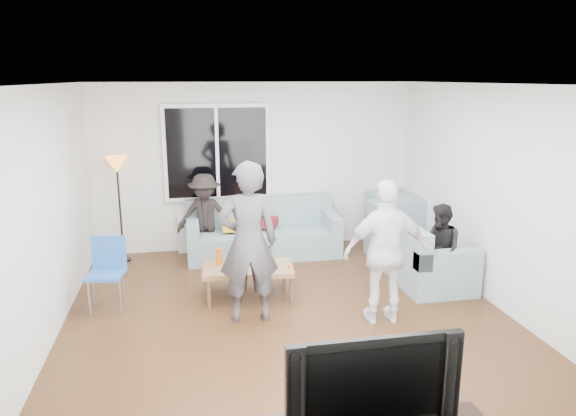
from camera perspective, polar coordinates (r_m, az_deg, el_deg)
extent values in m
cube|color=#56351C|center=(6.17, 0.15, -11.99)|extent=(5.00, 5.50, 0.04)
cube|color=white|center=(5.55, 0.17, 13.34)|extent=(5.00, 5.50, 0.04)
cube|color=silver|center=(8.40, -3.50, 4.45)|extent=(5.00, 0.04, 2.60)
cube|color=silver|center=(3.20, 10.01, -11.76)|extent=(5.00, 0.04, 2.60)
cube|color=silver|center=(5.80, -25.07, -1.13)|extent=(0.04, 5.50, 2.60)
cube|color=silver|center=(6.67, 21.92, 0.99)|extent=(0.04, 5.50, 2.60)
cube|color=white|center=(8.23, -7.62, 5.91)|extent=(1.62, 0.06, 1.47)
cube|color=black|center=(8.19, -7.60, 5.88)|extent=(1.50, 0.02, 1.35)
cube|color=white|center=(8.18, -7.60, 5.87)|extent=(0.05, 0.03, 1.35)
cube|color=silver|center=(8.45, -7.33, -2.48)|extent=(1.30, 0.12, 0.62)
imported|color=#2B5C25|center=(8.33, -4.51, 0.90)|extent=(0.24, 0.21, 0.38)
imported|color=silver|center=(8.30, -10.35, -0.03)|extent=(0.19, 0.19, 0.18)
cube|color=gray|center=(8.69, 11.75, -1.41)|extent=(0.85, 0.85, 0.85)
cube|color=gold|center=(8.03, -5.66, -1.83)|extent=(0.40, 0.35, 0.14)
cube|color=maroon|center=(8.15, -2.56, -1.52)|extent=(0.46, 0.43, 0.13)
cube|color=#9E714C|center=(6.68, -4.27, -7.87)|extent=(1.16, 0.71, 0.40)
cylinder|color=maroon|center=(6.65, -4.62, -5.37)|extent=(0.17, 0.17, 0.17)
imported|color=#454549|center=(5.85, -4.28, -3.71)|extent=(0.67, 0.45, 1.82)
imported|color=silver|center=(5.92, 10.49, -4.71)|extent=(0.97, 0.45, 1.62)
imported|color=black|center=(6.97, 16.01, -4.24)|extent=(0.47, 0.59, 1.14)
imported|color=black|center=(8.01, -8.88, -0.93)|extent=(0.91, 0.63, 1.30)
imported|color=black|center=(3.68, 8.62, -17.38)|extent=(1.15, 0.15, 0.66)
cylinder|color=orange|center=(6.68, -7.44, -5.16)|extent=(0.07, 0.07, 0.21)
cylinder|color=#D44212|center=(6.50, -2.49, -5.49)|extent=(0.07, 0.07, 0.24)
cylinder|color=black|center=(6.70, -4.45, -4.98)|extent=(0.07, 0.07, 0.22)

